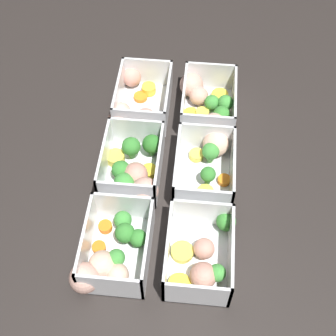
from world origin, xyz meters
name	(u,v)px	position (x,y,z in m)	size (l,w,h in m)	color
ground_plane	(168,175)	(0.00, 0.00, 0.00)	(4.00, 4.00, 0.00)	#282321
container_near_left	(137,105)	(-0.16, -0.08, 0.03)	(0.20, 0.13, 0.07)	white
container_near_center	(135,169)	(0.01, -0.06, 0.03)	(0.17, 0.13, 0.07)	white
container_near_right	(111,255)	(0.19, -0.08, 0.03)	(0.17, 0.13, 0.07)	white
container_far_left	(207,103)	(-0.17, 0.06, 0.03)	(0.17, 0.13, 0.07)	white
container_far_center	(208,163)	(-0.02, 0.08, 0.03)	(0.18, 0.11, 0.07)	white
container_far_right	(202,256)	(0.18, 0.08, 0.03)	(0.16, 0.12, 0.07)	white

